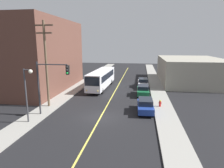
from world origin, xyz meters
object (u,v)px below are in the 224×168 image
Objects in this scene: utility_pole_near at (46,61)px; fire_hydrant at (160,103)px; city_bus at (101,78)px; parked_car_blue at (145,105)px; parked_car_white at (143,82)px; street_lamp_left at (27,88)px; traffic_signal_left_corner at (51,79)px; parked_car_green at (143,90)px.

utility_pole_near is 12.67× the size of fire_hydrant.
city_bus is 2.74× the size of parked_car_blue.
parked_car_white is 0.81× the size of street_lamp_left.
traffic_signal_left_corner is (-10.16, -16.71, 3.46)m from parked_car_white.
utility_pole_near reaches higher than city_bus.
parked_car_green is 0.74× the size of traffic_signal_left_corner.
parked_car_green is at bearing 91.78° from parked_car_blue.
utility_pole_near is (-12.02, -7.63, 5.14)m from parked_car_green.
parked_car_white is 19.07m from utility_pole_near.
city_bus is 15.16m from traffic_signal_left_corner.
parked_car_blue is 1.00× the size of parked_car_white.
parked_car_blue is at bearing -134.00° from fire_hydrant.
city_bus is 13.34m from utility_pole_near.
fire_hydrant is at bearing 46.00° from parked_car_blue.
city_bus is 8.68m from parked_car_green.
parked_car_green is at bearing 110.59° from fire_hydrant.
parked_car_blue is 0.42× the size of utility_pole_near.
fire_hydrant is (12.26, 4.81, -3.72)m from traffic_signal_left_corner.
city_bus reaches higher than parked_car_blue.
traffic_signal_left_corner is 1.09× the size of street_lamp_left.
parked_car_white is 5.31× the size of fire_hydrant.
traffic_signal_left_corner reaches higher than parked_car_white.
parked_car_blue is 7.68m from parked_car_green.
city_bus is at bearing 76.77° from street_lamp_left.
utility_pole_near is at bearing -110.78° from city_bus.
fire_hydrant is (13.68, 7.11, -3.16)m from street_lamp_left.
traffic_signal_left_corner reaches higher than city_bus.
parked_car_white is at bearing 58.69° from traffic_signal_left_corner.
parked_car_white is 19.87m from traffic_signal_left_corner.
utility_pole_near is 5.67m from street_lamp_left.
street_lamp_left is at bearing -84.59° from utility_pole_near.
utility_pole_near reaches higher than parked_car_blue.
traffic_signal_left_corner is 13.68m from fire_hydrant.
utility_pole_near is at bearing -147.59° from parked_car_green.
parked_car_blue is 13.17m from street_lamp_left.
street_lamp_left is 15.73m from fire_hydrant.
parked_car_green is 5.29× the size of fire_hydrant.
parked_car_white is at bearing 14.67° from city_bus.
traffic_signal_left_corner is (-10.12, -10.51, 3.46)m from parked_car_green.
city_bus is 14.24m from parked_car_blue.
parked_car_green and parked_car_white have the same top height.
parked_car_white is (0.05, 6.20, 0.00)m from parked_car_green.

